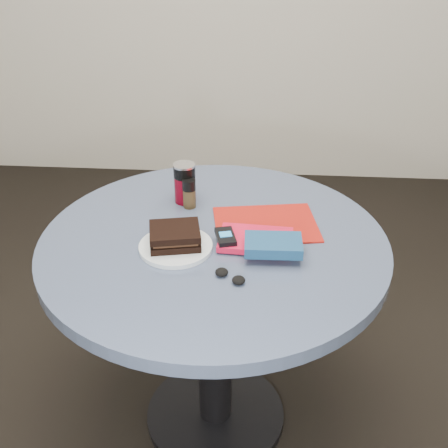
# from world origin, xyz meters

# --- Properties ---
(ground) EXTENTS (4.00, 4.00, 0.00)m
(ground) POSITION_xyz_m (0.00, 0.00, 0.00)
(ground) COLOR black
(ground) RESTS_ON ground
(table) EXTENTS (1.00, 1.00, 0.75)m
(table) POSITION_xyz_m (0.00, 0.00, 0.59)
(table) COLOR black
(table) RESTS_ON ground
(plate) EXTENTS (0.25, 0.25, 0.01)m
(plate) POSITION_xyz_m (-0.10, -0.06, 0.76)
(plate) COLOR white
(plate) RESTS_ON table
(sandwich) EXTENTS (0.16, 0.14, 0.05)m
(sandwich) POSITION_xyz_m (-0.10, -0.05, 0.79)
(sandwich) COLOR black
(sandwich) RESTS_ON plate
(soda_can) EXTENTS (0.08, 0.08, 0.13)m
(soda_can) POSITION_xyz_m (-0.11, 0.22, 0.82)
(soda_can) COLOR maroon
(soda_can) RESTS_ON table
(pepper_grinder) EXTENTS (0.05, 0.05, 0.09)m
(pepper_grinder) POSITION_xyz_m (-0.09, 0.18, 0.80)
(pepper_grinder) COLOR #3F311B
(pepper_grinder) RESTS_ON table
(magazine) EXTENTS (0.33, 0.27, 0.01)m
(magazine) POSITION_xyz_m (0.15, 0.09, 0.75)
(magazine) COLOR #9D140E
(magazine) RESTS_ON table
(red_book) EXTENTS (0.21, 0.15, 0.02)m
(red_book) POSITION_xyz_m (0.12, -0.02, 0.76)
(red_book) COLOR red
(red_book) RESTS_ON magazine
(novel) EXTENTS (0.16, 0.10, 0.03)m
(novel) POSITION_xyz_m (0.17, -0.08, 0.79)
(novel) COLOR navy
(novel) RESTS_ON red_book
(mp3_player) EXTENTS (0.07, 0.10, 0.02)m
(mp3_player) POSITION_xyz_m (0.04, -0.03, 0.78)
(mp3_player) COLOR black
(mp3_player) RESTS_ON red_book
(headphones) EXTENTS (0.09, 0.08, 0.02)m
(headphones) POSITION_xyz_m (0.06, -0.19, 0.76)
(headphones) COLOR black
(headphones) RESTS_ON table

